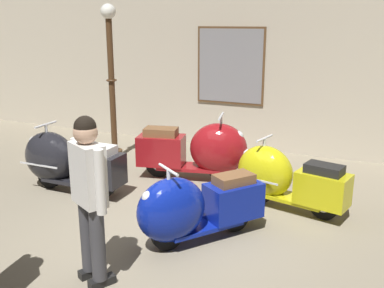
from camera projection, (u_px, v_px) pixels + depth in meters
The scene contains 8 objects.
ground_plane at pixel (162, 228), 5.66m from camera, with size 60.00×60.00×0.00m, color gray.
showroom_back_wall at pixel (255, 59), 8.73m from camera, with size 18.00×0.24×3.63m.
scooter_0 at pixel (65, 161), 6.79m from camera, with size 1.70×0.55×1.04m.
scooter_1 at pixel (201, 150), 7.27m from camera, with size 1.87×0.90×1.10m.
scooter_2 at pixel (191, 208), 5.18m from camera, with size 1.33×1.57×0.98m.
scooter_3 at pixel (281, 177), 6.17m from camera, with size 1.67×0.81×0.98m.
lamppost at pixel (112, 80), 8.07m from camera, with size 0.28×0.28×2.83m.
visitor_0 at pixel (89, 190), 4.25m from camera, with size 0.52×0.40×1.72m.
Camera 1 is at (2.41, -4.58, 2.56)m, focal length 41.65 mm.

